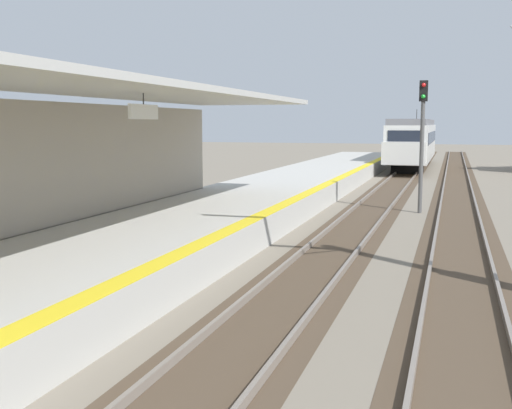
# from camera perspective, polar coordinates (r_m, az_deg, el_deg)

# --- Properties ---
(station_platform) EXTENTS (5.00, 80.00, 0.91)m
(station_platform) POSITION_cam_1_polar(r_m,az_deg,el_deg) (20.46, -4.20, -1.29)
(station_platform) COLOR #B7B5AD
(station_platform) RESTS_ON ground
(station_building_with_canopy) EXTENTS (4.85, 24.00, 4.43)m
(station_building_with_canopy) POSITION_cam_1_polar(r_m,az_deg,el_deg) (15.00, -20.87, 3.55)
(station_building_with_canopy) COLOR #4C4C4C
(station_building_with_canopy) RESTS_ON ground
(track_pair_nearest_platform) EXTENTS (2.34, 120.00, 0.16)m
(track_pair_nearest_platform) POSITION_cam_1_polar(r_m,az_deg,el_deg) (23.26, 9.66, -1.33)
(track_pair_nearest_platform) COLOR #4C3D2D
(track_pair_nearest_platform) RESTS_ON ground
(track_pair_middle) EXTENTS (2.34, 120.00, 0.16)m
(track_pair_middle) POSITION_cam_1_polar(r_m,az_deg,el_deg) (23.05, 18.06, -1.67)
(track_pair_middle) COLOR #4C3D2D
(track_pair_middle) RESTS_ON ground
(approaching_train) EXTENTS (2.93, 19.60, 4.76)m
(approaching_train) POSITION_cam_1_polar(r_m,az_deg,el_deg) (51.82, 14.16, 5.67)
(approaching_train) COLOR silver
(approaching_train) RESTS_ON ground
(rail_signal_post) EXTENTS (0.32, 0.34, 5.20)m
(rail_signal_post) POSITION_cam_1_polar(r_m,az_deg,el_deg) (25.47, 14.95, 6.38)
(rail_signal_post) COLOR #4C4C4C
(rail_signal_post) RESTS_ON ground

